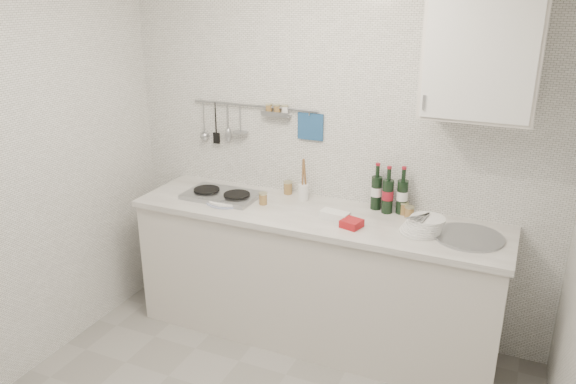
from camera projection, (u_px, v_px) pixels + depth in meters
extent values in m
cube|color=silver|center=(333.00, 152.00, 3.76)|extent=(3.00, 0.02, 2.50)
cube|color=beige|center=(315.00, 279.00, 3.78)|extent=(2.40, 0.60, 0.88)
cube|color=silver|center=(316.00, 216.00, 3.62)|extent=(2.44, 0.64, 0.04)
cube|color=black|center=(315.00, 327.00, 3.93)|extent=(2.34, 0.52, 0.10)
cube|color=#93969B|center=(222.00, 195.00, 3.88)|extent=(0.50, 0.32, 0.03)
cylinder|color=black|center=(207.00, 190.00, 3.91)|extent=(0.18, 0.18, 0.01)
cylinder|color=black|center=(237.00, 195.00, 3.82)|extent=(0.18, 0.18, 0.01)
cylinder|color=#93969B|center=(469.00, 237.00, 3.25)|extent=(0.40, 0.40, 0.02)
cylinder|color=#93969B|center=(468.00, 246.00, 3.27)|extent=(0.34, 0.34, 0.10)
cylinder|color=#93969B|center=(254.00, 106.00, 3.86)|extent=(0.95, 0.02, 0.02)
cube|color=navy|center=(310.00, 127.00, 3.75)|extent=(0.18, 0.02, 0.18)
cube|color=beige|center=(483.00, 54.00, 3.02)|extent=(0.60, 0.35, 0.70)
cube|color=white|center=(479.00, 57.00, 2.87)|extent=(0.56, 0.01, 0.66)
cylinder|color=#93969B|center=(424.00, 102.00, 3.04)|extent=(0.01, 0.01, 0.08)
cylinder|color=#526ABA|center=(228.00, 200.00, 3.80)|extent=(0.30, 0.30, 0.01)
cylinder|color=#526ABA|center=(229.00, 198.00, 3.80)|extent=(0.29, 0.29, 0.01)
cylinder|color=white|center=(420.00, 231.00, 3.32)|extent=(0.24, 0.24, 0.01)
cylinder|color=white|center=(421.00, 229.00, 3.32)|extent=(0.24, 0.24, 0.01)
cylinder|color=white|center=(422.00, 227.00, 3.31)|extent=(0.23, 0.23, 0.01)
cylinder|color=white|center=(424.00, 225.00, 3.31)|extent=(0.22, 0.22, 0.01)
cylinder|color=white|center=(425.00, 223.00, 3.31)|extent=(0.22, 0.22, 0.01)
cylinder|color=white|center=(427.00, 221.00, 3.30)|extent=(0.21, 0.21, 0.01)
cylinder|color=white|center=(428.00, 219.00, 3.30)|extent=(0.21, 0.21, 0.01)
cube|color=white|center=(335.00, 216.00, 3.50)|extent=(0.19, 0.12, 0.05)
cube|color=red|center=(352.00, 224.00, 3.39)|extent=(0.14, 0.14, 0.05)
cylinder|color=white|center=(303.00, 192.00, 3.82)|extent=(0.07, 0.07, 0.11)
cylinder|color=brown|center=(305.00, 173.00, 3.77)|extent=(0.02, 0.05, 0.22)
cylinder|color=brown|center=(303.00, 174.00, 3.79)|extent=(0.02, 0.04, 0.20)
cylinder|color=olive|center=(288.00, 188.00, 3.93)|extent=(0.06, 0.06, 0.08)
cylinder|color=tan|center=(288.00, 182.00, 3.92)|extent=(0.06, 0.06, 0.01)
cylinder|color=olive|center=(404.00, 209.00, 3.58)|extent=(0.06, 0.06, 0.07)
cylinder|color=tan|center=(404.00, 203.00, 3.57)|extent=(0.06, 0.06, 0.01)
cylinder|color=olive|center=(409.00, 213.00, 3.53)|extent=(0.06, 0.06, 0.06)
cylinder|color=tan|center=(410.00, 207.00, 3.52)|extent=(0.06, 0.06, 0.01)
cylinder|color=olive|center=(263.00, 199.00, 3.74)|extent=(0.05, 0.05, 0.07)
cylinder|color=tan|center=(263.00, 193.00, 3.73)|extent=(0.06, 0.06, 0.01)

